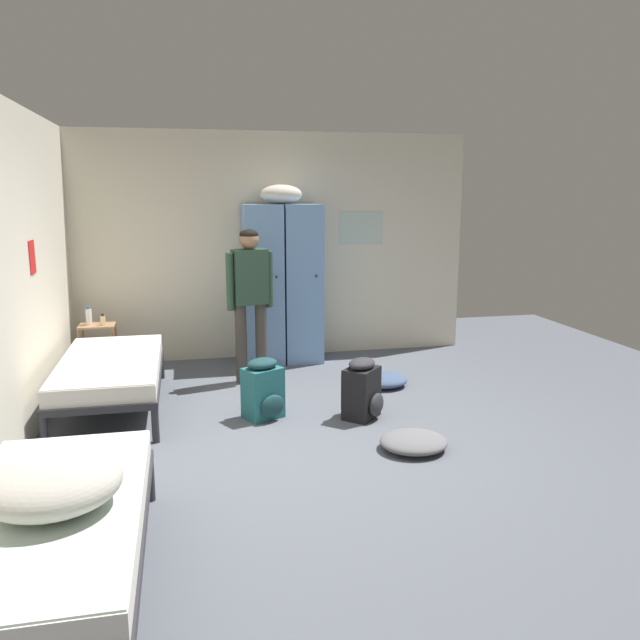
{
  "coord_description": "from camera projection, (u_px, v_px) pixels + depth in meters",
  "views": [
    {
      "loc": [
        -1.1,
        -4.73,
        1.99
      ],
      "look_at": [
        0.0,
        0.28,
        0.95
      ],
      "focal_mm": 35.62,
      "sensor_mm": 36.0,
      "label": 1
    }
  ],
  "objects": [
    {
      "name": "backpack_teal",
      "position": [
        263.0,
        390.0,
        5.64
      ],
      "size": [
        0.39,
        0.41,
        0.55
      ],
      "color": "#23666B",
      "rests_on": "ground_plane"
    },
    {
      "name": "clothes_pile_denim",
      "position": [
        383.0,
        380.0,
        6.6
      ],
      "size": [
        0.51,
        0.47,
        0.13
      ],
      "color": "#42567A",
      "rests_on": "ground_plane"
    },
    {
      "name": "person_traveler",
      "position": [
        250.0,
        291.0,
        6.61
      ],
      "size": [
        0.5,
        0.28,
        1.61
      ],
      "color": "#3D3833",
      "rests_on": "ground_plane"
    },
    {
      "name": "bedding_heap",
      "position": [
        52.0,
        483.0,
        3.04
      ],
      "size": [
        0.66,
        0.63,
        0.26
      ],
      "color": "#B7B2A8",
      "rests_on": "bed_left_front"
    },
    {
      "name": "bed_left_front",
      "position": [
        51.0,
        524.0,
        3.12
      ],
      "size": [
        0.9,
        1.9,
        0.49
      ],
      "color": "#28282D",
      "rests_on": "ground_plane"
    },
    {
      "name": "ground_plane",
      "position": [
        327.0,
        441.0,
        5.15
      ],
      "size": [
        9.11,
        9.11,
        0.0
      ],
      "primitive_type": "plane",
      "color": "#565B66"
    },
    {
      "name": "room_backdrop",
      "position": [
        161.0,
        263.0,
        5.88
      ],
      "size": [
        4.78,
        5.75,
        2.68
      ],
      "color": "beige",
      "rests_on": "ground_plane"
    },
    {
      "name": "bed_left_rear",
      "position": [
        111.0,
        369.0,
        5.85
      ],
      "size": [
        0.9,
        1.9,
        0.49
      ],
      "color": "#28282D",
      "rests_on": "ground_plane"
    },
    {
      "name": "lotion_bottle",
      "position": [
        103.0,
        320.0,
        6.87
      ],
      "size": [
        0.05,
        0.05,
        0.13
      ],
      "color": "beige",
      "rests_on": "shelf_unit"
    },
    {
      "name": "locker_bank",
      "position": [
        282.0,
        280.0,
        7.43
      ],
      "size": [
        0.9,
        0.55,
        2.07
      ],
      "color": "#6B93C6",
      "rests_on": "ground_plane"
    },
    {
      "name": "clothes_pile_grey",
      "position": [
        414.0,
        442.0,
        4.98
      ],
      "size": [
        0.54,
        0.5,
        0.13
      ],
      "color": "slate",
      "rests_on": "ground_plane"
    },
    {
      "name": "water_bottle",
      "position": [
        89.0,
        316.0,
        6.89
      ],
      "size": [
        0.06,
        0.06,
        0.2
      ],
      "color": "white",
      "rests_on": "shelf_unit"
    },
    {
      "name": "backpack_black",
      "position": [
        363.0,
        390.0,
        5.64
      ],
      "size": [
        0.42,
        0.42,
        0.55
      ],
      "color": "black",
      "rests_on": "ground_plane"
    },
    {
      "name": "shelf_unit",
      "position": [
        98.0,
        345.0,
        6.95
      ],
      "size": [
        0.38,
        0.3,
        0.57
      ],
      "color": "#99704C",
      "rests_on": "ground_plane"
    }
  ]
}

